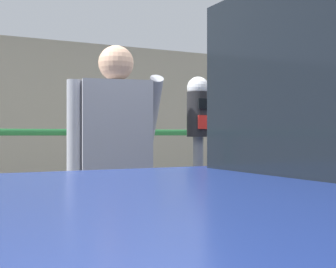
# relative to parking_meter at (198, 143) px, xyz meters

# --- Properties ---
(parking_meter) EXTENTS (0.16, 0.16, 1.50)m
(parking_meter) POSITION_rel_parking_meter_xyz_m (0.00, 0.00, 0.00)
(parking_meter) COLOR slate
(parking_meter) RESTS_ON sidewalk_curb
(pedestrian_at_meter) EXTENTS (0.68, 0.47, 1.68)m
(pedestrian_at_meter) POSITION_rel_parking_meter_xyz_m (-0.55, 0.08, -0.10)
(pedestrian_at_meter) COLOR slate
(pedestrian_at_meter) RESTS_ON sidewalk_curb
(background_railing) EXTENTS (24.06, 0.06, 1.17)m
(background_railing) POSITION_rel_parking_meter_xyz_m (-0.06, 1.49, -0.22)
(background_railing) COLOR #1E602D
(background_railing) RESTS_ON sidewalk_curb
(backdrop_wall) EXTENTS (32.00, 0.50, 2.51)m
(backdrop_wall) POSITION_rel_parking_meter_xyz_m (-0.06, 3.74, 0.06)
(backdrop_wall) COLOR #ADA38E
(backdrop_wall) RESTS_ON ground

